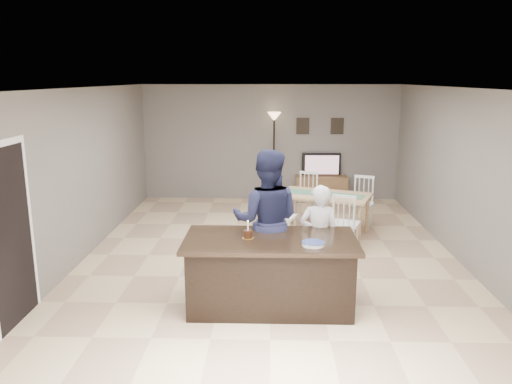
{
  "coord_description": "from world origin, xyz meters",
  "views": [
    {
      "loc": [
        -0.02,
        -7.71,
        2.85
      ],
      "look_at": [
        -0.22,
        -0.3,
        1.15
      ],
      "focal_mm": 35.0,
      "sensor_mm": 36.0,
      "label": 1
    }
  ],
  "objects_px": {
    "woman": "(319,238)",
    "floor_lamp": "(274,133)",
    "dining_table": "(324,201)",
    "man": "(266,221)",
    "plate_stack": "(313,244)",
    "television": "(322,165)",
    "kitchen_island": "(270,272)",
    "birthday_cake": "(248,234)",
    "tv_console": "(321,189)"
  },
  "relations": [
    {
      "from": "kitchen_island",
      "to": "birthday_cake",
      "type": "distance_m",
      "value": 0.57
    },
    {
      "from": "floor_lamp",
      "to": "woman",
      "type": "bearing_deg",
      "value": -83.47
    },
    {
      "from": "tv_console",
      "to": "television",
      "type": "bearing_deg",
      "value": 90.0
    },
    {
      "from": "birthday_cake",
      "to": "dining_table",
      "type": "distance_m",
      "value": 3.29
    },
    {
      "from": "woman",
      "to": "floor_lamp",
      "type": "distance_m",
      "value": 5.15
    },
    {
      "from": "television",
      "to": "dining_table",
      "type": "bearing_deg",
      "value": 85.44
    },
    {
      "from": "birthday_cake",
      "to": "floor_lamp",
      "type": "height_order",
      "value": "floor_lamp"
    },
    {
      "from": "dining_table",
      "to": "television",
      "type": "bearing_deg",
      "value": 106.06
    },
    {
      "from": "kitchen_island",
      "to": "birthday_cake",
      "type": "bearing_deg",
      "value": 178.8
    },
    {
      "from": "television",
      "to": "floor_lamp",
      "type": "relative_size",
      "value": 0.44
    },
    {
      "from": "dining_table",
      "to": "birthday_cake",
      "type": "bearing_deg",
      "value": -92.24
    },
    {
      "from": "man",
      "to": "kitchen_island",
      "type": "bearing_deg",
      "value": 101.11
    },
    {
      "from": "tv_console",
      "to": "man",
      "type": "relative_size",
      "value": 0.62
    },
    {
      "from": "man",
      "to": "woman",
      "type": "bearing_deg",
      "value": -174.52
    },
    {
      "from": "birthday_cake",
      "to": "plate_stack",
      "type": "xyz_separation_m",
      "value": [
        0.79,
        -0.26,
        -0.03
      ]
    },
    {
      "from": "kitchen_island",
      "to": "tv_console",
      "type": "height_order",
      "value": "kitchen_island"
    },
    {
      "from": "floor_lamp",
      "to": "man",
      "type": "bearing_deg",
      "value": -91.55
    },
    {
      "from": "kitchen_island",
      "to": "dining_table",
      "type": "bearing_deg",
      "value": 71.84
    },
    {
      "from": "plate_stack",
      "to": "kitchen_island",
      "type": "bearing_deg",
      "value": 153.84
    },
    {
      "from": "man",
      "to": "dining_table",
      "type": "distance_m",
      "value": 2.7
    },
    {
      "from": "tv_console",
      "to": "woman",
      "type": "height_order",
      "value": "woman"
    },
    {
      "from": "kitchen_island",
      "to": "woman",
      "type": "relative_size",
      "value": 1.46
    },
    {
      "from": "tv_console",
      "to": "birthday_cake",
      "type": "relative_size",
      "value": 5.27
    },
    {
      "from": "television",
      "to": "man",
      "type": "relative_size",
      "value": 0.47
    },
    {
      "from": "woman",
      "to": "birthday_cake",
      "type": "bearing_deg",
      "value": 33.17
    },
    {
      "from": "television",
      "to": "plate_stack",
      "type": "xyz_separation_m",
      "value": [
        -0.69,
        -5.89,
        0.06
      ]
    },
    {
      "from": "tv_console",
      "to": "floor_lamp",
      "type": "xyz_separation_m",
      "value": [
        -1.12,
        0.02,
        1.31
      ]
    },
    {
      "from": "tv_console",
      "to": "dining_table",
      "type": "xyz_separation_m",
      "value": [
        -0.21,
        -2.55,
        0.33
      ]
    },
    {
      "from": "woman",
      "to": "floor_lamp",
      "type": "relative_size",
      "value": 0.71
    },
    {
      "from": "floor_lamp",
      "to": "television",
      "type": "bearing_deg",
      "value": 2.56
    },
    {
      "from": "tv_console",
      "to": "plate_stack",
      "type": "distance_m",
      "value": 5.89
    },
    {
      "from": "plate_stack",
      "to": "floor_lamp",
      "type": "xyz_separation_m",
      "value": [
        -0.43,
        5.84,
        0.69
      ]
    },
    {
      "from": "television",
      "to": "woman",
      "type": "bearing_deg",
      "value": 83.93
    },
    {
      "from": "birthday_cake",
      "to": "floor_lamp",
      "type": "xyz_separation_m",
      "value": [
        0.36,
        5.58,
        0.66
      ]
    },
    {
      "from": "woman",
      "to": "floor_lamp",
      "type": "bearing_deg",
      "value": -80.41
    },
    {
      "from": "television",
      "to": "man",
      "type": "xyz_separation_m",
      "value": [
        -1.25,
        -5.09,
        0.11
      ]
    },
    {
      "from": "plate_stack",
      "to": "dining_table",
      "type": "xyz_separation_m",
      "value": [
        0.48,
        3.27,
        -0.29
      ]
    },
    {
      "from": "tv_console",
      "to": "woman",
      "type": "bearing_deg",
      "value": -96.16
    },
    {
      "from": "floor_lamp",
      "to": "dining_table",
      "type": "bearing_deg",
      "value": -70.51
    },
    {
      "from": "tv_console",
      "to": "television",
      "type": "height_order",
      "value": "television"
    },
    {
      "from": "plate_stack",
      "to": "floor_lamp",
      "type": "height_order",
      "value": "floor_lamp"
    },
    {
      "from": "tv_console",
      "to": "television",
      "type": "xyz_separation_m",
      "value": [
        0.0,
        0.07,
        0.56
      ]
    },
    {
      "from": "kitchen_island",
      "to": "television",
      "type": "bearing_deg",
      "value": 77.99
    },
    {
      "from": "kitchen_island",
      "to": "dining_table",
      "type": "distance_m",
      "value": 3.18
    },
    {
      "from": "man",
      "to": "plate_stack",
      "type": "height_order",
      "value": "man"
    },
    {
      "from": "man",
      "to": "birthday_cake",
      "type": "height_order",
      "value": "man"
    },
    {
      "from": "kitchen_island",
      "to": "television",
      "type": "xyz_separation_m",
      "value": [
        1.2,
        5.64,
        0.41
      ]
    },
    {
      "from": "kitchen_island",
      "to": "tv_console",
      "type": "xyz_separation_m",
      "value": [
        1.2,
        5.57,
        -0.15
      ]
    },
    {
      "from": "dining_table",
      "to": "floor_lamp",
      "type": "bearing_deg",
      "value": 130.11
    },
    {
      "from": "kitchen_island",
      "to": "tv_console",
      "type": "relative_size",
      "value": 1.79
    }
  ]
}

